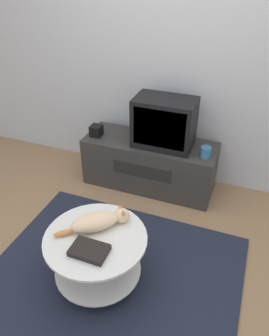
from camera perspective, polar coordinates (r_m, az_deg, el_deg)
name	(u,v)px	position (r m, az deg, el deg)	size (l,w,h in m)	color
ground_plane	(113,276)	(2.65, -3.70, -18.33)	(12.00, 12.00, 0.00)	#93704C
wall_back	(178,53)	(3.19, 7.52, 19.27)	(8.00, 0.05, 2.60)	silver
rug	(113,276)	(2.64, -3.71, -18.20)	(1.87, 1.51, 0.02)	#1E2333
tv_stand	(149,164)	(3.36, 2.63, 0.77)	(1.32, 0.47, 0.51)	#33302D
tv	(164,123)	(3.09, 5.18, 7.87)	(0.56, 0.34, 0.47)	black
speaker	(96,131)	(3.34, -6.67, 6.48)	(0.11, 0.11, 0.11)	black
mug	(206,152)	(3.03, 12.29, 2.72)	(0.10, 0.10, 0.10)	teal
coffee_table	(96,253)	(2.42, -6.64, -14.52)	(0.72, 0.72, 0.43)	#B2B2B7
dvd_box	(89,250)	(2.20, -7.87, -14.02)	(0.24, 0.16, 0.04)	black
cat	(99,221)	(2.33, -6.24, -9.15)	(0.44, 0.39, 0.13)	beige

